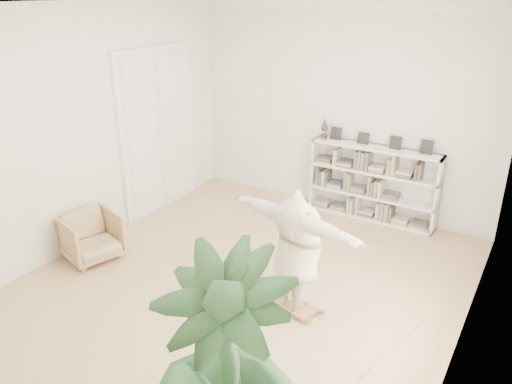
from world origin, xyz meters
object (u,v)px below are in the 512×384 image
bookshelf (372,184)px  rocker_board (295,306)px  houseplant (222,371)px  person (297,247)px  armchair (91,236)px

bookshelf → rocker_board: size_ratio=3.73×
rocker_board → houseplant: (0.50, -2.24, 0.94)m
bookshelf → rocker_board: bearing=-87.2°
person → houseplant: (0.50, -2.24, 0.10)m
bookshelf → houseplant: houseplant is taller
armchair → rocker_board: (3.19, 0.39, -0.28)m
armchair → houseplant: 4.18m
bookshelf → armchair: size_ratio=2.85×
person → rocker_board: bearing=102.8°
armchair → person: (3.19, 0.39, 0.56)m
rocker_board → houseplant: houseplant is taller
bookshelf → houseplant: bearing=-83.1°
rocker_board → person: bearing=102.8°
bookshelf → houseplant: (0.65, -5.37, 0.37)m
armchair → rocker_board: armchair is taller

